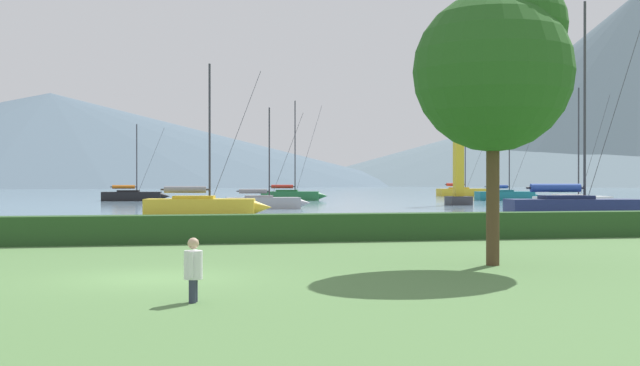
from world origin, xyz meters
The scene contains 16 objects.
ground_plane centered at (0.00, 0.00, 0.00)m, with size 1000.00×1000.00×0.00m, color #517A42.
harbor_water centered at (0.00, 137.00, 0.00)m, with size 320.00×246.00×0.00m, color slate.
hedge_line centered at (0.00, 11.00, 0.52)m, with size 80.00×1.20×1.04m, color #284C23.
sailboat_slip_0 centered at (42.80, 89.41, 0.63)m, with size 7.68×2.36×8.38m.
sailboat_slip_1 centered at (38.95, 66.52, 0.60)m, with size 7.38×2.66×8.35m.
sailboat_slip_2 centered at (9.00, 45.67, 0.56)m, with size 6.76×2.19×8.08m.
sailboat_slip_4 centered at (-1.66, 72.61, 0.60)m, with size 7.35×2.74×8.33m.
sailboat_slip_5 centered at (33.93, 42.10, 0.60)m, with size 7.17×2.35×9.83m.
sailboat_slip_6 centered at (15.55, 71.22, 0.63)m, with size 7.49×3.63×11.08m.
sailboat_slip_7 centered at (24.37, 24.39, 0.75)m, with size 9.04×3.84×12.76m.
sailboat_slip_8 centered at (3.32, 33.92, 0.67)m, with size 8.26×3.56×9.81m.
person_seated_viewer centered at (0.71, -4.13, 0.69)m, with size 0.36×0.56×1.25m.
park_tree centered at (9.31, 1.19, 5.60)m, with size 4.41×4.41×8.08m.
dock_crane centered at (28.05, 51.81, 5.19)m, with size 7.20×2.00×17.39m.
distant_hill_west_ridge centered at (205.57, 316.08, 20.53)m, with size 300.78×300.78×41.06m, color slate.
distant_hill_east_ridge centered at (-38.45, 333.88, 18.65)m, with size 298.53×298.53×37.29m, color #4C6070.
Camera 1 is at (-0.17, -20.40, 2.38)m, focal length 47.00 mm.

